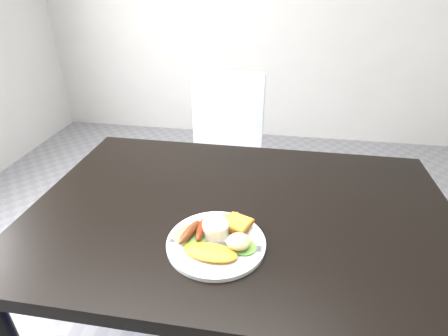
{
  "coord_description": "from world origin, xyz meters",
  "views": [
    {
      "loc": [
        0.08,
        -0.81,
        1.34
      ],
      "look_at": [
        -0.04,
        -0.05,
        0.9
      ],
      "focal_mm": 28.0,
      "sensor_mm": 36.0,
      "label": 1
    }
  ],
  "objects_px": {
    "dining_table": "(241,213)",
    "plate": "(216,243)",
    "person": "(206,131)",
    "dining_chair": "(222,167)"
  },
  "relations": [
    {
      "from": "plate",
      "to": "dining_chair",
      "type": "bearing_deg",
      "value": 98.67
    },
    {
      "from": "person",
      "to": "plate",
      "type": "bearing_deg",
      "value": 94.0
    },
    {
      "from": "dining_table",
      "to": "plate",
      "type": "distance_m",
      "value": 0.17
    },
    {
      "from": "dining_table",
      "to": "person",
      "type": "height_order",
      "value": "person"
    },
    {
      "from": "person",
      "to": "dining_chair",
      "type": "bearing_deg",
      "value": -102.81
    },
    {
      "from": "dining_table",
      "to": "person",
      "type": "bearing_deg",
      "value": 113.53
    },
    {
      "from": "dining_table",
      "to": "plate",
      "type": "bearing_deg",
      "value": -104.14
    },
    {
      "from": "plate",
      "to": "person",
      "type": "bearing_deg",
      "value": 104.09
    },
    {
      "from": "dining_chair",
      "to": "person",
      "type": "distance_m",
      "value": 0.45
    },
    {
      "from": "plate",
      "to": "dining_table",
      "type": "bearing_deg",
      "value": 75.86
    }
  ]
}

